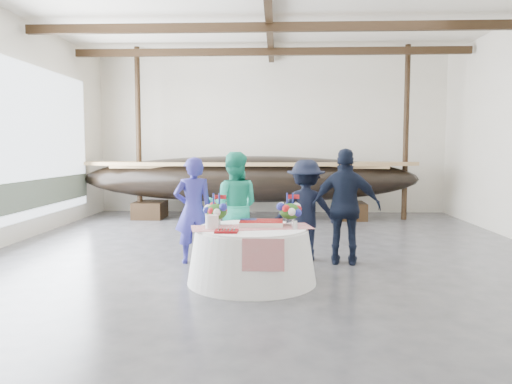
{
  "coord_description": "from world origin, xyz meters",
  "views": [
    {
      "loc": [
        0.16,
        -8.61,
        1.86
      ],
      "look_at": [
        -0.18,
        -0.38,
        1.14
      ],
      "focal_mm": 35.0,
      "sensor_mm": 36.0,
      "label": 1
    }
  ],
  "objects": [
    {
      "name": "floor",
      "position": [
        0.0,
        0.0,
        0.0
      ],
      "size": [
        10.0,
        12.0,
        0.01
      ],
      "primitive_type": "cube",
      "color": "#3D3D42",
      "rests_on": "ground"
    },
    {
      "name": "wall_back",
      "position": [
        0.0,
        6.0,
        2.25
      ],
      "size": [
        10.0,
        0.02,
        4.5
      ],
      "primitive_type": "cube",
      "color": "silver",
      "rests_on": "ground"
    },
    {
      "name": "wall_front",
      "position": [
        0.0,
        -6.0,
        2.25
      ],
      "size": [
        10.0,
        0.02,
        4.5
      ],
      "primitive_type": "cube",
      "color": "silver",
      "rests_on": "ground"
    },
    {
      "name": "pavilion_structure",
      "position": [
        0.0,
        0.78,
        4.0
      ],
      "size": [
        9.8,
        11.76,
        4.5
      ],
      "color": "black",
      "rests_on": "ground"
    },
    {
      "name": "open_bay",
      "position": [
        -4.95,
        1.0,
        1.83
      ],
      "size": [
        0.03,
        7.0,
        3.2
      ],
      "color": "silver",
      "rests_on": "ground"
    },
    {
      "name": "longboat_display",
      "position": [
        -0.57,
        4.52,
        1.06
      ],
      "size": [
        8.87,
        1.77,
        1.66
      ],
      "color": "black",
      "rests_on": "ground"
    },
    {
      "name": "banquet_table",
      "position": [
        -0.18,
        -1.78,
        0.38
      ],
      "size": [
        1.79,
        1.79,
        0.77
      ],
      "color": "white",
      "rests_on": "ground"
    },
    {
      "name": "tabletop_items",
      "position": [
        -0.22,
        -1.65,
        0.92
      ],
      "size": [
        1.73,
        0.97,
        0.4
      ],
      "color": "#B5121C",
      "rests_on": "banquet_table"
    },
    {
      "name": "guest_woman_blue",
      "position": [
        -1.19,
        -0.63,
        0.86
      ],
      "size": [
        0.72,
        0.57,
        1.72
      ],
      "primitive_type": "imported",
      "rotation": [
        0.0,
        0.0,
        3.42
      ],
      "color": "navy",
      "rests_on": "ground"
    },
    {
      "name": "guest_woman_teal",
      "position": [
        -0.55,
        -0.49,
        0.9
      ],
      "size": [
        0.88,
        0.69,
        1.81
      ],
      "primitive_type": "imported",
      "rotation": [
        0.0,
        0.0,
        3.15
      ],
      "color": "#22B18D",
      "rests_on": "ground"
    },
    {
      "name": "guest_man_left",
      "position": [
        0.65,
        -0.33,
        0.84
      ],
      "size": [
        1.11,
        0.68,
        1.67
      ],
      "primitive_type": "imported",
      "rotation": [
        0.0,
        0.0,
        3.09
      ],
      "color": "black",
      "rests_on": "ground"
    },
    {
      "name": "guest_man_right",
      "position": [
        1.27,
        -0.64,
        0.93
      ],
      "size": [
        1.15,
        0.61,
        1.86
      ],
      "primitive_type": "imported",
      "rotation": [
        0.0,
        0.0,
        2.99
      ],
      "color": "black",
      "rests_on": "ground"
    }
  ]
}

